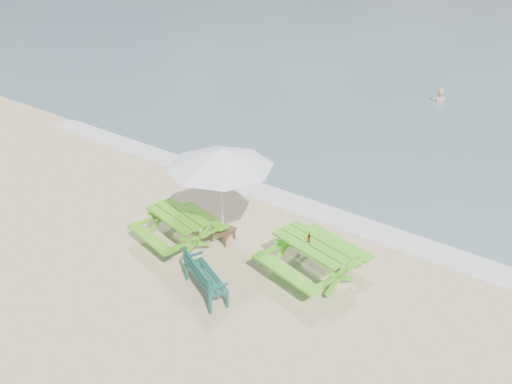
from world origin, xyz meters
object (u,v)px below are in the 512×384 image
Objects in this scene: picnic_table_right at (313,260)px; park_bench at (206,283)px; swimmer at (438,108)px; picnic_table_left at (178,229)px; beer_bottle at (309,239)px; side_table at (223,234)px; patio_umbrella at (220,158)px.

park_bench is at bearing -128.48° from picnic_table_right.
park_bench is 0.78× the size of swimmer.
park_bench is (1.78, -1.02, -0.13)m from picnic_table_left.
picnic_table_left is 2.05m from park_bench.
beer_bottle is (3.13, 0.77, 0.55)m from picnic_table_left.
patio_umbrella is at bearing 104.04° from side_table.
patio_umbrella is (0.80, 0.70, 1.82)m from picnic_table_left.
beer_bottle is at bearing 1.82° from patio_umbrella.
park_bench is at bearing -88.44° from swimmer.
side_table is 2.12× the size of beer_bottle.
patio_umbrella reaches higher than park_bench.
picnic_table_left is 8.60× the size of beer_bottle.
swimmer is (0.56, 13.93, -0.45)m from side_table.
park_bench reaches higher than swimmer.
picnic_table_right is at bearing 20.72° from beer_bottle.
swimmer is at bearing 97.29° from beer_bottle.
picnic_table_right is at bearing 51.52° from park_bench.
picnic_table_right is 0.89× the size of patio_umbrella.
picnic_table_left is 1.08m from side_table.
picnic_table_right is (3.23, 0.81, 0.03)m from picnic_table_left.
side_table is (-2.44, -0.11, -0.24)m from picnic_table_right.
side_table is at bearing -92.29° from swimmer.
patio_umbrella is at bearing 119.87° from park_bench.
beer_bottle reaches higher than picnic_table_right.
picnic_table_left is at bearing 150.28° from park_bench.
patio_umbrella reaches higher than picnic_table_right.
picnic_table_right is at bearing 2.66° from patio_umbrella.
park_bench is at bearing -127.03° from beer_bottle.
picnic_table_left is at bearing -138.78° from patio_umbrella.
beer_bottle is (2.33, 0.07, -1.27)m from patio_umbrella.
side_table is at bearing -178.18° from beer_bottle.
picnic_table_right reaches higher than picnic_table_left.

